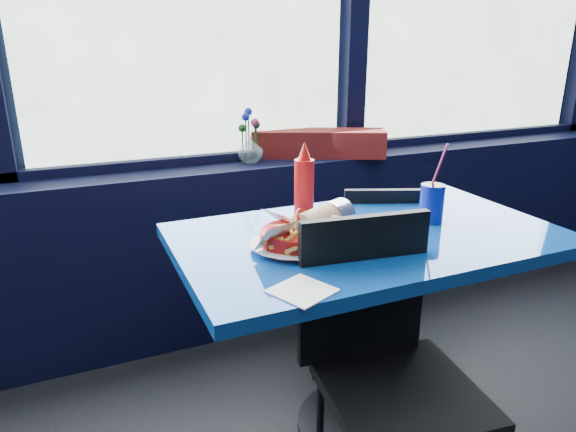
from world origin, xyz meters
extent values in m
cube|color=black|center=(0.00, 2.87, 0.40)|extent=(5.00, 0.26, 0.80)
cube|color=black|center=(0.00, 2.95, 0.81)|extent=(4.80, 0.08, 0.06)
cylinder|color=black|center=(0.30, 2.00, 0.01)|extent=(0.44, 0.44, 0.03)
cylinder|color=black|center=(0.30, 2.00, 0.34)|extent=(0.12, 0.12, 0.68)
cube|color=navy|center=(0.30, 2.00, 0.73)|extent=(1.20, 0.70, 0.04)
cube|color=black|center=(0.20, 1.64, 0.42)|extent=(0.44, 0.44, 0.04)
cube|color=black|center=(0.18, 1.83, 0.66)|extent=(0.38, 0.07, 0.43)
cylinder|color=black|center=(0.05, 1.83, 0.20)|extent=(0.02, 0.02, 0.40)
cylinder|color=black|center=(0.39, 1.79, 0.20)|extent=(0.02, 0.02, 0.40)
cube|color=black|center=(0.48, 2.40, 0.39)|extent=(0.47, 0.47, 0.03)
cube|color=black|center=(0.54, 2.24, 0.60)|extent=(0.33, 0.15, 0.40)
cylinder|color=black|center=(0.68, 2.49, 0.19)|extent=(0.02, 0.02, 0.37)
cylinder|color=black|center=(0.56, 2.20, 0.19)|extent=(0.02, 0.02, 0.37)
cylinder|color=black|center=(0.39, 2.60, 0.19)|extent=(0.02, 0.02, 0.37)
cylinder|color=black|center=(0.28, 2.31, 0.19)|extent=(0.02, 0.02, 0.37)
cube|color=maroon|center=(0.56, 2.88, 0.86)|extent=(0.63, 0.40, 0.13)
imported|color=silver|center=(0.22, 2.87, 0.86)|extent=(0.13, 0.14, 0.12)
cylinder|color=#1E5919|center=(0.20, 2.87, 0.90)|extent=(0.01, 0.01, 0.19)
sphere|color=#1E2DB1|center=(0.20, 2.87, 1.01)|extent=(0.04, 0.04, 0.04)
cylinder|color=#1E5919|center=(0.24, 2.86, 0.88)|extent=(0.01, 0.01, 0.17)
sphere|color=#BE386D|center=(0.24, 2.86, 0.98)|extent=(0.04, 0.04, 0.04)
cylinder|color=#1E5919|center=(0.22, 2.89, 0.91)|extent=(0.01, 0.01, 0.21)
sphere|color=#1E2DB1|center=(0.22, 2.89, 1.03)|extent=(0.04, 0.04, 0.04)
cylinder|color=#1E5919|center=(0.18, 2.89, 0.87)|extent=(0.01, 0.01, 0.14)
sphere|color=#1E5919|center=(0.18, 2.89, 0.96)|extent=(0.04, 0.04, 0.04)
cylinder|color=#1E5919|center=(0.25, 2.88, 0.88)|extent=(0.01, 0.01, 0.15)
sphere|color=#1E5919|center=(0.25, 2.88, 0.97)|extent=(0.04, 0.04, 0.04)
cylinder|color=#AE0E0B|center=(0.07, 1.98, 0.78)|extent=(0.29, 0.29, 0.06)
cylinder|color=white|center=(0.07, 1.98, 0.77)|extent=(0.28, 0.28, 0.00)
cylinder|color=silver|center=(0.19, 2.02, 0.81)|extent=(0.10, 0.11, 0.10)
sphere|color=brown|center=(0.06, 1.96, 0.82)|extent=(0.07, 0.07, 0.07)
cylinder|color=red|center=(0.05, 1.97, 0.85)|extent=(0.07, 0.07, 0.01)
cylinder|color=#AE0E0B|center=(0.19, 2.25, 0.85)|extent=(0.07, 0.07, 0.19)
cone|color=#AE0E0B|center=(0.19, 2.25, 0.97)|extent=(0.05, 0.05, 0.06)
cylinder|color=#0D1B91|center=(0.54, 2.01, 0.81)|extent=(0.08, 0.08, 0.13)
cylinder|color=black|center=(0.54, 2.01, 0.87)|extent=(0.07, 0.07, 0.01)
cylinder|color=#D82D67|center=(0.55, 2.01, 0.93)|extent=(0.02, 0.06, 0.17)
cube|color=white|center=(-0.06, 1.72, 0.75)|extent=(0.17, 0.17, 0.00)
camera|label=1|loc=(-0.53, 0.72, 1.32)|focal=32.00mm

